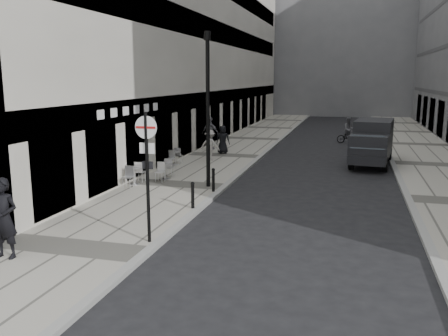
# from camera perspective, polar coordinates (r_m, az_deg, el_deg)

# --- Properties ---
(ground) EXTENTS (120.00, 120.00, 0.00)m
(ground) POSITION_cam_1_polar(r_m,az_deg,el_deg) (10.01, -16.55, -15.94)
(ground) COLOR black
(ground) RESTS_ON ground
(sidewalk) EXTENTS (4.00, 60.00, 0.12)m
(sidewalk) POSITION_cam_1_polar(r_m,az_deg,el_deg) (26.80, 0.08, 1.46)
(sidewalk) COLOR #A19D91
(sidewalk) RESTS_ON ground
(far_sidewalk) EXTENTS (4.00, 60.00, 0.12)m
(far_sidewalk) POSITION_cam_1_polar(r_m,az_deg,el_deg) (26.23, 23.97, 0.31)
(far_sidewalk) COLOR #A19D91
(far_sidewalk) RESTS_ON ground
(building_left) EXTENTS (4.00, 45.00, 18.00)m
(building_left) POSITION_cam_1_polar(r_m,az_deg,el_deg) (34.13, -3.76, 18.52)
(building_left) COLOR beige
(building_left) RESTS_ON ground
(building_far) EXTENTS (24.00, 16.00, 22.00)m
(building_far) POSITION_cam_1_polar(r_m,az_deg,el_deg) (63.96, 12.58, 16.50)
(building_far) COLOR slate
(building_far) RESTS_ON ground
(walking_man) EXTENTS (0.75, 0.51, 1.97)m
(walking_man) POSITION_cam_1_polar(r_m,az_deg,el_deg) (12.60, -24.97, -5.52)
(walking_man) COLOR black
(walking_man) RESTS_ON sidewalk
(sign_post) EXTENTS (0.59, 0.09, 3.46)m
(sign_post) POSITION_cam_1_polar(r_m,az_deg,el_deg) (12.41, -9.25, 0.96)
(sign_post) COLOR black
(sign_post) RESTS_ON sidewalk
(lamppost) EXTENTS (0.27, 0.27, 6.04)m
(lamppost) POSITION_cam_1_polar(r_m,az_deg,el_deg) (18.65, -1.96, 7.92)
(lamppost) COLOR black
(lamppost) RESTS_ON sidewalk
(bollard_near) EXTENTS (0.11, 0.11, 0.85)m
(bollard_near) POSITION_cam_1_polar(r_m,az_deg,el_deg) (18.15, -1.29, -1.53)
(bollard_near) COLOR black
(bollard_near) RESTS_ON sidewalk
(bollard_far) EXTENTS (0.11, 0.11, 0.84)m
(bollard_far) POSITION_cam_1_polar(r_m,az_deg,el_deg) (15.89, -3.79, -3.36)
(bollard_far) COLOR black
(bollard_far) RESTS_ON sidewalk
(panel_van) EXTENTS (2.36, 5.00, 2.27)m
(panel_van) POSITION_cam_1_polar(r_m,az_deg,el_deg) (25.41, 17.41, 3.22)
(panel_van) COLOR black
(panel_van) RESTS_ON ground
(cyclist) EXTENTS (1.72, 1.06, 1.75)m
(cyclist) POSITION_cam_1_polar(r_m,az_deg,el_deg) (33.60, 14.78, 4.09)
(cyclist) COLOR black
(cyclist) RESTS_ON ground
(pedestrian_a) EXTENTS (1.22, 0.71, 1.96)m
(pedestrian_a) POSITION_cam_1_polar(r_m,az_deg,el_deg) (28.71, -1.66, 4.18)
(pedestrian_a) COLOR slate
(pedestrian_a) RESTS_ON sidewalk
(pedestrian_b) EXTENTS (1.07, 0.65, 1.61)m
(pedestrian_b) POSITION_cam_1_polar(r_m,az_deg,el_deg) (25.02, -1.70, 2.79)
(pedestrian_b) COLOR #A09A94
(pedestrian_b) RESTS_ON sidewalk
(pedestrian_c) EXTENTS (0.83, 0.58, 1.61)m
(pedestrian_c) POSITION_cam_1_polar(r_m,az_deg,el_deg) (27.23, -0.15, 3.44)
(pedestrian_c) COLOR black
(pedestrian_c) RESTS_ON sidewalk
(cafe_table_near) EXTENTS (0.62, 1.40, 0.80)m
(cafe_table_near) POSITION_cam_1_polar(r_m,az_deg,el_deg) (23.80, -5.93, 1.34)
(cafe_table_near) COLOR silver
(cafe_table_near) RESTS_ON sidewalk
(cafe_table_mid) EXTENTS (0.67, 1.50, 0.86)m
(cafe_table_mid) POSITION_cam_1_polar(r_m,az_deg,el_deg) (19.64, -10.75, -0.74)
(cafe_table_mid) COLOR silver
(cafe_table_mid) RESTS_ON sidewalk
(cafe_table_far) EXTENTS (0.64, 1.44, 0.82)m
(cafe_table_far) POSITION_cam_1_polar(r_m,az_deg,el_deg) (20.51, -7.13, -0.19)
(cafe_table_far) COLOR silver
(cafe_table_far) RESTS_ON sidewalk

